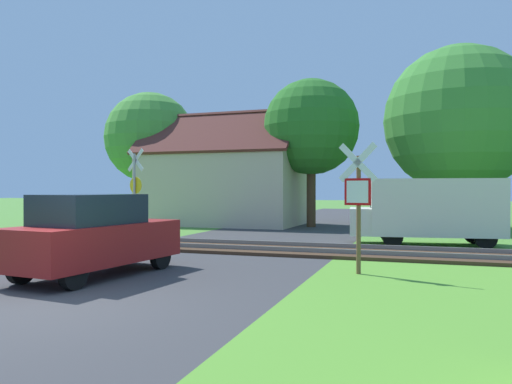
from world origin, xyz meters
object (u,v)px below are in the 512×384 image
at_px(house, 223,186).
at_px(parked_car, 95,235).
at_px(crossing_sign_far, 135,186).
at_px(tree_right, 459,120).
at_px(tree_left, 150,138).
at_px(mail_truck, 429,209).
at_px(tree_center, 311,127).
at_px(stop_sign_near, 358,199).

relative_size(house, parked_car, 2.07).
distance_m(crossing_sign_far, tree_right, 15.33).
xyz_separation_m(tree_left, parked_car, (8.29, -16.47, -4.01)).
bearing_deg(parked_car, mail_truck, 58.04).
distance_m(house, tree_center, 5.66).
height_order(stop_sign_near, tree_right, tree_right).
height_order(crossing_sign_far, house, house).
bearing_deg(tree_right, parked_car, -117.26).
distance_m(stop_sign_near, crossing_sign_far, 10.61).
relative_size(crossing_sign_far, parked_car, 0.83).
height_order(stop_sign_near, mail_truck, stop_sign_near).
bearing_deg(tree_center, mail_truck, -51.35).
relative_size(house, tree_right, 0.99).
height_order(tree_center, tree_right, tree_right).
xyz_separation_m(house, tree_right, (11.81, 0.59, 3.10)).
relative_size(house, mail_truck, 1.69).
bearing_deg(tree_left, mail_truck, -27.15).
bearing_deg(tree_center, crossing_sign_far, -122.76).
height_order(tree_right, mail_truck, tree_right).
height_order(house, tree_right, tree_right).
xyz_separation_m(tree_right, parked_car, (-8.42, -16.34, -4.30)).
relative_size(stop_sign_near, crossing_sign_far, 0.85).
xyz_separation_m(mail_truck, parked_car, (-6.97, -8.65, -0.34)).
relative_size(crossing_sign_far, house, 0.40).
bearing_deg(house, crossing_sign_far, -91.27).
height_order(crossing_sign_far, parked_car, crossing_sign_far).
xyz_separation_m(tree_center, tree_right, (6.97, 0.79, 0.18)).
distance_m(house, mail_truck, 12.59).
xyz_separation_m(house, mail_truck, (10.36, -7.10, -0.85)).
relative_size(tree_center, tree_right, 0.86).
relative_size(tree_right, parked_car, 2.09).
relative_size(tree_left, mail_truck, 1.48).
height_order(stop_sign_near, parked_car, stop_sign_near).
bearing_deg(parked_car, tree_left, 123.65).
bearing_deg(tree_center, tree_right, 6.47).
distance_m(house, tree_left, 5.70).
relative_size(tree_left, tree_right, 0.86).
xyz_separation_m(stop_sign_near, tree_left, (-13.68, 14.41, 3.22)).
bearing_deg(parked_car, stop_sign_near, 27.94).
bearing_deg(crossing_sign_far, tree_center, 73.93).
distance_m(tree_left, tree_center, 9.79).
distance_m(stop_sign_near, tree_center, 14.43).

